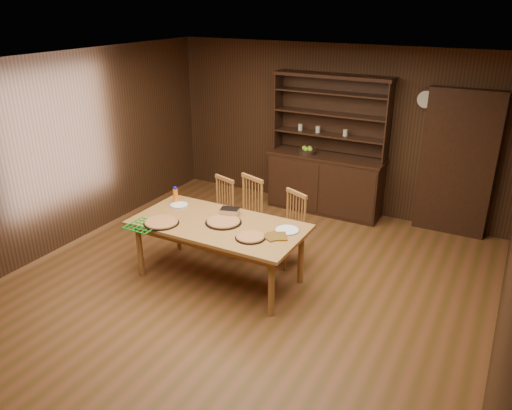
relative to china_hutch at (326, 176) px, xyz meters
The scene contains 20 objects.
floor 2.82m from the china_hutch, 89.99° to the right, with size 6.00×6.00×0.00m, color brown.
room_shell 2.92m from the china_hutch, 89.99° to the right, with size 6.00×6.00×6.00m.
china_hutch is the anchor object (origin of this frame).
doorway 1.96m from the china_hutch, ahead, with size 1.00×0.18×2.10m, color black.
wall_clock 1.89m from the china_hutch, ahead, with size 0.30×0.05×0.30m.
dining_table 2.66m from the china_hutch, 97.50° to the right, with size 2.07×1.03×0.75m.
chair_left 1.99m from the china_hutch, 115.60° to the right, with size 0.49×0.48×0.96m.
chair_center 1.86m from the china_hutch, 103.15° to the right, with size 0.54×0.53×1.05m.
chair_right 1.84m from the china_hutch, 83.01° to the right, with size 0.52×0.51×0.96m.
pizza_left 3.11m from the china_hutch, 107.54° to the right, with size 0.42×0.42×0.04m.
pizza_right 2.81m from the china_hutch, 86.35° to the right, with size 0.34×0.34×0.04m.
pizza_center 2.62m from the china_hutch, 96.59° to the right, with size 0.44×0.44×0.04m.
cooling_rack 3.30m from the china_hutch, 109.21° to the right, with size 0.34×0.34×0.02m, color #0CA227, non-canonical shape.
plate_left 2.65m from the china_hutch, 114.23° to the right, with size 0.24×0.24×0.02m.
plate_right 2.47m from the china_hutch, 79.36° to the right, with size 0.28×0.28×0.02m.
foil_dish 2.40m from the china_hutch, 98.45° to the right, with size 0.22×0.16×0.09m, color silver.
juice_bottle 2.64m from the china_hutch, 116.94° to the right, with size 0.06×0.06×0.21m.
pot_holder_a 2.67m from the china_hutch, 80.77° to the right, with size 0.21×0.21×0.02m, color #A61E13.
pot_holder_b 2.69m from the china_hutch, 81.80° to the right, with size 0.20×0.20×0.01m, color #A61E13.
fruit_bowl 0.50m from the china_hutch, 167.72° to the right, with size 0.29×0.29×0.12m.
Camera 1 is at (2.61, -4.38, 3.22)m, focal length 35.00 mm.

